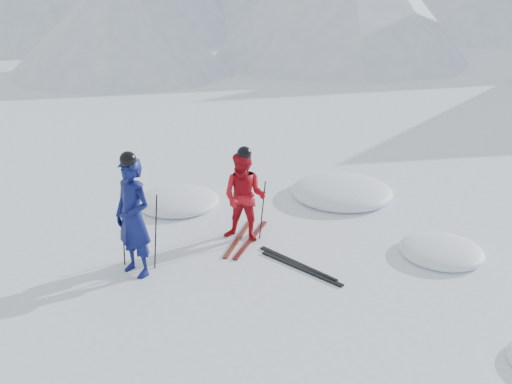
# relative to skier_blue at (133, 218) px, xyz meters

# --- Properties ---
(ground) EXTENTS (160.00, 160.00, 0.00)m
(ground) POSITION_rel_skier_blue_xyz_m (2.93, 0.93, -1.00)
(ground) COLOR white
(ground) RESTS_ON ground
(skier_blue) EXTENTS (0.85, 0.70, 2.00)m
(skier_blue) POSITION_rel_skier_blue_xyz_m (0.00, 0.00, 0.00)
(skier_blue) COLOR #0D1350
(skier_blue) RESTS_ON ground
(skier_red) EXTENTS (0.83, 0.65, 1.71)m
(skier_red) POSITION_rel_skier_blue_xyz_m (1.32, 1.73, -0.14)
(skier_red) COLOR #B30E19
(skier_red) RESTS_ON ground
(pole_blue_left) EXTENTS (0.13, 0.09, 1.33)m
(pole_blue_left) POSITION_rel_skier_blue_xyz_m (-0.30, 0.15, -0.33)
(pole_blue_left) COLOR black
(pole_blue_left) RESTS_ON ground
(pole_blue_right) EXTENTS (0.13, 0.08, 1.33)m
(pole_blue_right) POSITION_rel_skier_blue_xyz_m (0.25, 0.25, -0.33)
(pole_blue_right) COLOR black
(pole_blue_right) RESTS_ON ground
(pole_red_left) EXTENTS (0.12, 0.09, 1.14)m
(pole_red_left) POSITION_rel_skier_blue_xyz_m (1.02, 1.98, -0.43)
(pole_red_left) COLOR black
(pole_red_left) RESTS_ON ground
(pole_red_right) EXTENTS (0.12, 0.08, 1.14)m
(pole_red_right) POSITION_rel_skier_blue_xyz_m (1.62, 1.88, -0.43)
(pole_red_right) COLOR black
(pole_red_right) RESTS_ON ground
(ski_worn_left) EXTENTS (0.15, 1.70, 0.03)m
(ski_worn_left) POSITION_rel_skier_blue_xyz_m (1.20, 1.73, -0.99)
(ski_worn_left) COLOR black
(ski_worn_left) RESTS_ON ground
(ski_worn_right) EXTENTS (0.15, 1.70, 0.03)m
(ski_worn_right) POSITION_rel_skier_blue_xyz_m (1.44, 1.73, -0.99)
(ski_worn_right) COLOR black
(ski_worn_right) RESTS_ON ground
(ski_loose_a) EXTENTS (1.54, 0.88, 0.03)m
(ski_loose_a) POSITION_rel_skier_blue_xyz_m (2.48, 1.06, -0.99)
(ski_loose_a) COLOR black
(ski_loose_a) RESTS_ON ground
(ski_loose_b) EXTENTS (1.57, 0.83, 0.03)m
(ski_loose_b) POSITION_rel_skier_blue_xyz_m (2.58, 0.91, -0.99)
(ski_loose_b) COLOR black
(ski_loose_b) RESTS_ON ground
(snow_lumps) EXTENTS (8.20, 6.76, 0.50)m
(snow_lumps) POSITION_rel_skier_blue_xyz_m (2.34, 3.48, -1.00)
(snow_lumps) COLOR white
(snow_lumps) RESTS_ON ground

